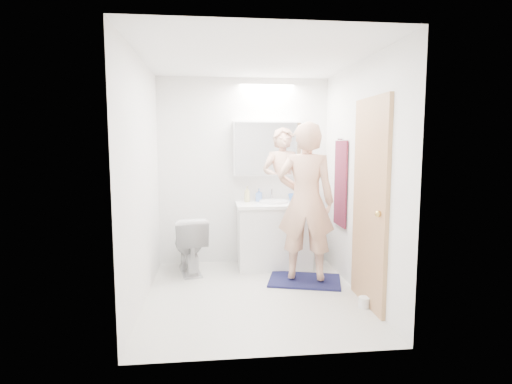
{
  "coord_description": "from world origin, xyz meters",
  "views": [
    {
      "loc": [
        -0.43,
        -4.09,
        1.57
      ],
      "look_at": [
        0.05,
        0.25,
        1.05
      ],
      "focal_mm": 28.84,
      "sensor_mm": 36.0,
      "label": 1
    }
  ],
  "objects": [
    {
      "name": "countertop",
      "position": [
        0.36,
        0.96,
        0.8
      ],
      "size": [
        0.95,
        0.58,
        0.04
      ],
      "primitive_type": "cube",
      "color": "white",
      "rests_on": "vanity_cabinet"
    },
    {
      "name": "ceiling",
      "position": [
        0.0,
        0.0,
        2.4
      ],
      "size": [
        2.5,
        2.5,
        0.0
      ],
      "primitive_type": "plane",
      "rotation": [
        3.14,
        0.0,
        0.0
      ],
      "color": "white",
      "rests_on": "floor"
    },
    {
      "name": "door",
      "position": [
        1.08,
        -0.35,
        1.0
      ],
      "size": [
        0.04,
        0.8,
        2.0
      ],
      "primitive_type": "cube",
      "color": "tan",
      "rests_on": "wall_right"
    },
    {
      "name": "wall_left",
      "position": [
        -1.1,
        0.0,
        1.2
      ],
      "size": [
        0.0,
        2.5,
        2.5
      ],
      "primitive_type": "plane",
      "rotation": [
        1.57,
        0.0,
        1.57
      ],
      "color": "white",
      "rests_on": "floor"
    },
    {
      "name": "soap_bottle_b",
      "position": [
        0.19,
        1.15,
        0.9
      ],
      "size": [
        0.09,
        0.09,
        0.17
      ],
      "primitive_type": "imported",
      "rotation": [
        0.0,
        0.0,
        -0.26
      ],
      "color": "#6185D0",
      "rests_on": "countertop"
    },
    {
      "name": "bath_rug",
      "position": [
        0.62,
        0.35,
        0.01
      ],
      "size": [
        0.92,
        0.74,
        0.02
      ],
      "primitive_type": "cube",
      "rotation": [
        0.0,
        0.0,
        -0.27
      ],
      "color": "#141A40",
      "rests_on": "floor"
    },
    {
      "name": "medicine_cabinet",
      "position": [
        0.3,
        1.18,
        1.5
      ],
      "size": [
        0.88,
        0.14,
        0.7
      ],
      "primitive_type": "cube",
      "color": "white",
      "rests_on": "wall_back"
    },
    {
      "name": "faucet",
      "position": [
        0.36,
        1.19,
        0.9
      ],
      "size": [
        0.02,
        0.02,
        0.16
      ],
      "primitive_type": "cylinder",
      "color": "silver",
      "rests_on": "countertop"
    },
    {
      "name": "toilet",
      "position": [
        -0.7,
        0.85,
        0.35
      ],
      "size": [
        0.51,
        0.74,
        0.7
      ],
      "primitive_type": "imported",
      "rotation": [
        0.0,
        0.0,
        3.33
      ],
      "color": "silver",
      "rests_on": "floor"
    },
    {
      "name": "towel",
      "position": [
        1.08,
        0.55,
        1.1
      ],
      "size": [
        0.02,
        0.42,
        1.0
      ],
      "primitive_type": "cube",
      "color": "#161136",
      "rests_on": "wall_right"
    },
    {
      "name": "toilet_paper_roll",
      "position": [
        1.02,
        -0.44,
        0.05
      ],
      "size": [
        0.11,
        0.11,
        0.1
      ],
      "primitive_type": "cylinder",
      "color": "silver",
      "rests_on": "floor"
    },
    {
      "name": "towel_hook",
      "position": [
        1.07,
        0.55,
        1.62
      ],
      "size": [
        0.07,
        0.02,
        0.02
      ],
      "primitive_type": "cylinder",
      "rotation": [
        0.0,
        1.57,
        0.0
      ],
      "color": "silver",
      "rests_on": "wall_right"
    },
    {
      "name": "soap_bottle_a",
      "position": [
        0.03,
        1.11,
        0.92
      ],
      "size": [
        0.1,
        0.1,
        0.2
      ],
      "primitive_type": "imported",
      "rotation": [
        0.0,
        0.0,
        0.39
      ],
      "color": "#CBC283",
      "rests_on": "countertop"
    },
    {
      "name": "door_knob",
      "position": [
        1.04,
        -0.65,
        0.95
      ],
      "size": [
        0.06,
        0.06,
        0.06
      ],
      "primitive_type": "sphere",
      "color": "gold",
      "rests_on": "door"
    },
    {
      "name": "toothbrush_cup",
      "position": [
        0.62,
        1.12,
        0.87
      ],
      "size": [
        0.12,
        0.12,
        0.1
      ],
      "primitive_type": "imported",
      "rotation": [
        0.0,
        0.0,
        -0.14
      ],
      "color": "#4576D0",
      "rests_on": "countertop"
    },
    {
      "name": "wall_back",
      "position": [
        0.0,
        1.25,
        1.2
      ],
      "size": [
        2.5,
        0.0,
        2.5
      ],
      "primitive_type": "plane",
      "rotation": [
        1.57,
        0.0,
        0.0
      ],
      "color": "white",
      "rests_on": "floor"
    },
    {
      "name": "sink_basin",
      "position": [
        0.36,
        0.99,
        0.84
      ],
      "size": [
        0.36,
        0.36,
        0.03
      ],
      "primitive_type": "cylinder",
      "color": "white",
      "rests_on": "countertop"
    },
    {
      "name": "person",
      "position": [
        0.62,
        0.35,
        0.92
      ],
      "size": [
        0.73,
        0.57,
        1.75
      ],
      "primitive_type": "imported",
      "rotation": [
        0.0,
        0.0,
        2.87
      ],
      "color": "#DCA484",
      "rests_on": "bath_rug"
    },
    {
      "name": "wall_right",
      "position": [
        1.1,
        0.0,
        1.2
      ],
      "size": [
        0.0,
        2.5,
        2.5
      ],
      "primitive_type": "plane",
      "rotation": [
        1.57,
        0.0,
        -1.57
      ],
      "color": "white",
      "rests_on": "floor"
    },
    {
      "name": "wall_front",
      "position": [
        0.0,
        -1.25,
        1.2
      ],
      "size": [
        2.5,
        0.0,
        2.5
      ],
      "primitive_type": "plane",
      "rotation": [
        -1.57,
        0.0,
        0.0
      ],
      "color": "white",
      "rests_on": "floor"
    },
    {
      "name": "floor",
      "position": [
        0.0,
        0.0,
        0.0
      ],
      "size": [
        2.5,
        2.5,
        0.0
      ],
      "primitive_type": "plane",
      "color": "silver",
      "rests_on": "ground"
    },
    {
      "name": "vanity_cabinet",
      "position": [
        0.36,
        0.96,
        0.39
      ],
      "size": [
        0.9,
        0.55,
        0.78
      ],
      "primitive_type": "cube",
      "color": "white",
      "rests_on": "floor"
    },
    {
      "name": "mirror_panel",
      "position": [
        0.3,
        1.1,
        1.5
      ],
      "size": [
        0.84,
        0.01,
        0.66
      ],
      "primitive_type": "cube",
      "color": "silver",
      "rests_on": "medicine_cabinet"
    }
  ]
}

